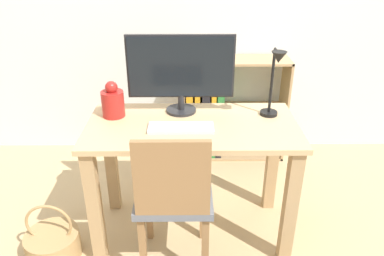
% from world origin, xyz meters
% --- Properties ---
extents(ground_plane, '(10.00, 10.00, 0.00)m').
position_xyz_m(ground_plane, '(0.00, 0.00, 0.00)').
color(ground_plane, tan).
extents(desk, '(1.17, 0.59, 0.75)m').
position_xyz_m(desk, '(0.00, 0.00, 0.58)').
color(desk, tan).
rests_on(desk, ground_plane).
extents(monitor, '(0.61, 0.17, 0.45)m').
position_xyz_m(monitor, '(-0.06, 0.17, 1.01)').
color(monitor, '#232326').
rests_on(monitor, desk).
extents(keyboard, '(0.35, 0.13, 0.02)m').
position_xyz_m(keyboard, '(-0.06, -0.06, 0.76)').
color(keyboard, silver).
rests_on(keyboard, desk).
extents(vase, '(0.13, 0.13, 0.21)m').
position_xyz_m(vase, '(-0.45, 0.11, 0.84)').
color(vase, '#B2231E').
rests_on(vase, desk).
extents(desk_lamp, '(0.10, 0.19, 0.40)m').
position_xyz_m(desk_lamp, '(0.44, 0.06, 0.99)').
color(desk_lamp, black).
rests_on(desk_lamp, desk).
extents(chair, '(0.40, 0.40, 0.87)m').
position_xyz_m(chair, '(-0.10, -0.29, 0.48)').
color(chair, slate).
rests_on(chair, ground_plane).
extents(bookshelf, '(0.84, 0.28, 0.84)m').
position_xyz_m(bookshelf, '(0.21, 0.96, 0.39)').
color(bookshelf, tan).
rests_on(bookshelf, ground_plane).
extents(basket, '(0.31, 0.31, 0.36)m').
position_xyz_m(basket, '(-0.81, -0.21, 0.09)').
color(basket, tan).
rests_on(basket, ground_plane).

